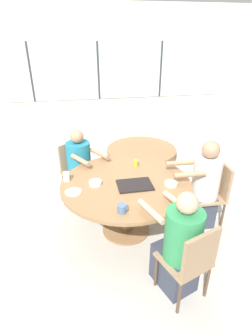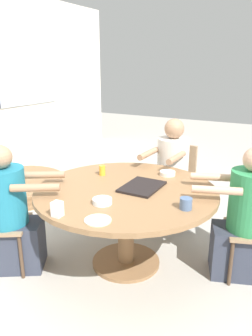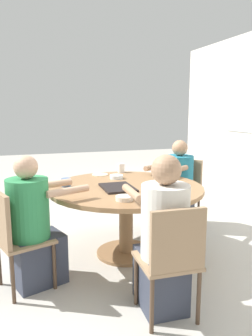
% 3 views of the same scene
% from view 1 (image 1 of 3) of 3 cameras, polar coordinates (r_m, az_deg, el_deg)
% --- Properties ---
extents(ground_plane, '(16.00, 16.00, 0.00)m').
position_cam_1_polar(ground_plane, '(3.48, 0.00, -13.25)').
color(ground_plane, '#B2ADA3').
extents(wall_back_with_windows, '(8.40, 0.08, 2.80)m').
position_cam_1_polar(wall_back_with_windows, '(5.67, -5.99, 18.52)').
color(wall_back_with_windows, silver).
rests_on(wall_back_with_windows, ground_plane).
extents(dining_table, '(1.52, 1.52, 0.72)m').
position_cam_1_polar(dining_table, '(3.13, 0.00, -4.96)').
color(dining_table, olive).
rests_on(dining_table, ground_plane).
extents(chair_for_woman_green_shirt, '(0.41, 0.41, 0.84)m').
position_cam_1_polar(chair_for_woman_green_shirt, '(3.51, 18.65, -4.47)').
color(chair_for_woman_green_shirt, '#937556').
rests_on(chair_for_woman_green_shirt, ground_plane).
extents(chair_for_man_blue_shirt, '(0.55, 0.55, 0.84)m').
position_cam_1_polar(chair_for_man_blue_shirt, '(3.98, -11.09, 0.40)').
color(chair_for_man_blue_shirt, '#937556').
rests_on(chair_for_man_blue_shirt, ground_plane).
extents(chair_for_man_teal_shirt, '(0.51, 0.51, 0.84)m').
position_cam_1_polar(chair_for_man_teal_shirt, '(2.49, 14.05, -18.72)').
color(chair_for_man_teal_shirt, '#937556').
rests_on(chair_for_man_teal_shirt, ground_plane).
extents(person_woman_green_shirt, '(0.65, 0.38, 1.16)m').
position_cam_1_polar(person_woman_green_shirt, '(3.43, 16.20, -4.47)').
color(person_woman_green_shirt, '#333847').
rests_on(person_woman_green_shirt, ground_plane).
extents(person_man_blue_shirt, '(0.61, 0.70, 1.10)m').
position_cam_1_polar(person_man_blue_shirt, '(3.85, -9.72, -0.61)').
color(person_man_blue_shirt, '#333847').
rests_on(person_man_blue_shirt, ground_plane).
extents(person_man_teal_shirt, '(0.52, 0.68, 1.11)m').
position_cam_1_polar(person_man_teal_shirt, '(2.58, 11.39, -16.66)').
color(person_man_teal_shirt, '#333847').
rests_on(person_man_teal_shirt, ground_plane).
extents(food_tray_dark, '(0.39, 0.29, 0.02)m').
position_cam_1_polar(food_tray_dark, '(2.98, 1.92, -3.72)').
color(food_tray_dark, black).
rests_on(food_tray_dark, dining_table).
extents(coffee_mug, '(0.10, 0.09, 0.08)m').
position_cam_1_polar(coffee_mug, '(2.55, -0.84, -8.81)').
color(coffee_mug, slate).
rests_on(coffee_mug, dining_table).
extents(juice_glass, '(0.06, 0.06, 0.09)m').
position_cam_1_polar(juice_glass, '(3.39, 2.17, 1.03)').
color(juice_glass, gold).
rests_on(juice_glass, dining_table).
extents(milk_carton_small, '(0.06, 0.06, 0.11)m').
position_cam_1_polar(milk_carton_small, '(3.14, -12.87, -1.83)').
color(milk_carton_small, silver).
rests_on(milk_carton_small, dining_table).
extents(bowl_white_shallow, '(0.15, 0.15, 0.04)m').
position_cam_1_polar(bowl_white_shallow, '(3.02, -6.70, -3.23)').
color(bowl_white_shallow, silver).
rests_on(bowl_white_shallow, dining_table).
extents(bowl_cereal, '(0.15, 0.15, 0.04)m').
position_cam_1_polar(bowl_cereal, '(3.03, 9.79, -3.39)').
color(bowl_cereal, silver).
rests_on(bowl_cereal, dining_table).
extents(plate_tortillas, '(0.18, 0.18, 0.01)m').
position_cam_1_polar(plate_tortillas, '(2.92, -11.39, -5.14)').
color(plate_tortillas, beige).
rests_on(plate_tortillas, dining_table).
extents(folded_table_stack, '(1.41, 1.41, 0.18)m').
position_cam_1_polar(folded_table_stack, '(5.37, 3.37, 3.36)').
color(folded_table_stack, olive).
rests_on(folded_table_stack, ground_plane).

